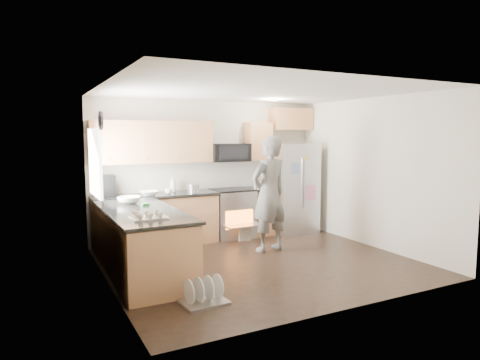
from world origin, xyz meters
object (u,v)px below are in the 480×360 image
refrigerator (293,188)px  person (269,194)px  stove_range (232,202)px  dish_rack (204,296)px

refrigerator → person: person is taller
stove_range → person: 1.22m
person → dish_rack: 2.61m
dish_rack → person: bearing=41.2°
refrigerator → person: (-1.18, -1.03, 0.08)m
refrigerator → stove_range: bearing=176.0°
stove_range → refrigerator: (1.30, -0.14, 0.22)m
refrigerator → dish_rack: size_ratio=3.27×
stove_range → dish_rack: size_ratio=3.28×
refrigerator → dish_rack: bearing=-136.6°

